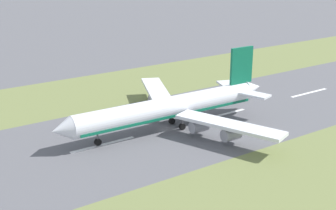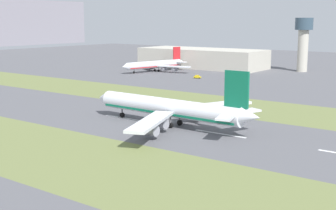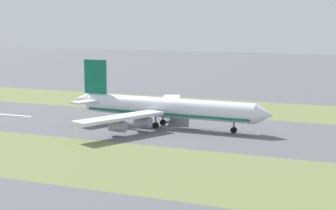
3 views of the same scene
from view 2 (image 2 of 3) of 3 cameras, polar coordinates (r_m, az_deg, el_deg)
The scene contains 11 objects.
ground_plane at distance 158.20m, azimuth -0.10°, elevation -2.45°, with size 800.00×800.00×0.00m, color #56565B.
grass_median_west at distance 126.08m, azimuth -12.44°, elevation -6.03°, with size 40.00×600.00×0.01m, color olive.
grass_median_east at distance 195.47m, azimuth 7.78°, elevation -0.08°, with size 40.00×600.00×0.01m, color olive.
centreline_dash_mid at distance 147.20m, azimuth 6.37°, elevation -3.49°, with size 1.20×18.00×0.01m, color silver.
centreline_dash_far at distance 170.20m, azimuth -5.36°, elevation -1.58°, with size 1.20×18.00×0.01m, color silver.
airplane_main_jet at distance 155.21m, azimuth 0.55°, elevation -0.43°, with size 64.11×67.14×20.20m.
terminal_building at distance 352.55m, azimuth 4.13°, elevation 5.73°, with size 36.00×95.25×13.90m, color #BCB7A8.
control_tower at distance 334.11m, azimuth 16.18°, elevation 7.78°, with size 12.00×12.00×36.51m.
airplane_parked_apron at distance 322.85m, azimuth -1.51°, elevation 4.96°, with size 53.43×50.21×16.22m.
service_truck at distance 283.69m, azimuth 7.67°, elevation 3.48°, with size 6.39×4.06×3.10m.
apron_car at distance 285.41m, azimuth 3.60°, elevation 3.46°, with size 2.84×4.71×2.03m.
Camera 2 is at (-123.94, -91.88, 34.97)m, focal length 50.00 mm.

